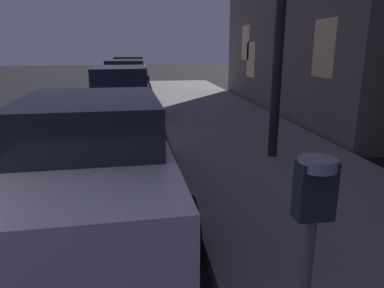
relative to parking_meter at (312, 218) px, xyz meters
name	(u,v)px	position (x,y,z in m)	size (l,w,h in m)	color
parking_meter	(312,218)	(0.00, 0.00, 0.00)	(0.19, 0.19, 1.33)	#59595B
car_white	(93,157)	(-1.43, 2.70, -0.45)	(2.14, 4.23, 1.43)	silver
car_blue	(120,91)	(-1.43, 9.30, -0.44)	(2.10, 4.43, 1.43)	navy
car_black	(126,76)	(-1.43, 14.88, -0.44)	(2.19, 4.18, 1.43)	black
car_silver	(129,69)	(-1.43, 20.60, -0.45)	(2.14, 4.13, 1.43)	#B7B7BF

